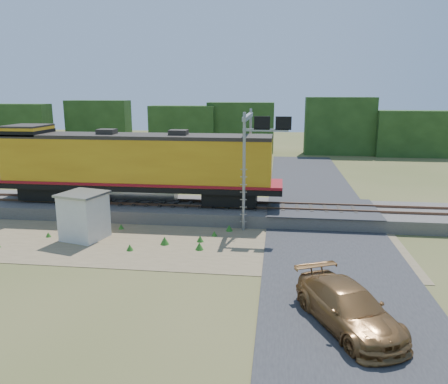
# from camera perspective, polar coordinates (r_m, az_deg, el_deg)

# --- Properties ---
(ground) EXTENTS (140.00, 140.00, 0.00)m
(ground) POSITION_cam_1_polar(r_m,az_deg,el_deg) (23.83, -3.21, -7.19)
(ground) COLOR #475123
(ground) RESTS_ON ground
(ballast) EXTENTS (70.00, 5.00, 0.80)m
(ballast) POSITION_cam_1_polar(r_m,az_deg,el_deg) (29.35, -1.12, -2.45)
(ballast) COLOR slate
(ballast) RESTS_ON ground
(rails) EXTENTS (70.00, 1.54, 0.16)m
(rails) POSITION_cam_1_polar(r_m,az_deg,el_deg) (29.22, -1.13, -1.54)
(rails) COLOR brown
(rails) RESTS_ON ballast
(dirt_shoulder) EXTENTS (26.00, 8.00, 0.03)m
(dirt_shoulder) POSITION_cam_1_polar(r_m,az_deg,el_deg) (24.70, -7.60, -6.50)
(dirt_shoulder) COLOR #8C7754
(dirt_shoulder) RESTS_ON ground
(road) EXTENTS (7.00, 66.00, 0.86)m
(road) POSITION_cam_1_polar(r_m,az_deg,el_deg) (24.31, 13.69, -6.91)
(road) COLOR #38383A
(road) RESTS_ON ground
(tree_line_north) EXTENTS (130.00, 3.00, 6.50)m
(tree_line_north) POSITION_cam_1_polar(r_m,az_deg,el_deg) (60.35, 3.29, 8.08)
(tree_line_north) COLOR #1D3714
(tree_line_north) RESTS_ON ground
(weed_clumps) EXTENTS (15.00, 6.20, 0.56)m
(weed_clumps) POSITION_cam_1_polar(r_m,az_deg,el_deg) (24.76, -11.22, -6.63)
(weed_clumps) COLOR #2A691E
(weed_clumps) RESTS_ON ground
(locomotive) EXTENTS (19.52, 2.98, 5.04)m
(locomotive) POSITION_cam_1_polar(r_m,az_deg,el_deg) (30.02, -11.87, 3.58)
(locomotive) COLOR black
(locomotive) RESTS_ON rails
(shed) EXTENTS (2.77, 2.77, 2.69)m
(shed) POSITION_cam_1_polar(r_m,az_deg,el_deg) (25.92, -17.81, -2.97)
(shed) COLOR silver
(shed) RESTS_ON ground
(signal_gantry) EXTENTS (2.80, 6.20, 7.07)m
(signal_gantry) POSITION_cam_1_polar(r_m,az_deg,el_deg) (27.53, 3.77, 6.89)
(signal_gantry) COLOR gray
(signal_gantry) RESTS_ON ground
(car) EXTENTS (4.04, 5.57, 1.50)m
(car) POSITION_cam_1_polar(r_m,az_deg,el_deg) (16.57, 15.92, -14.31)
(car) COLOR olive
(car) RESTS_ON ground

